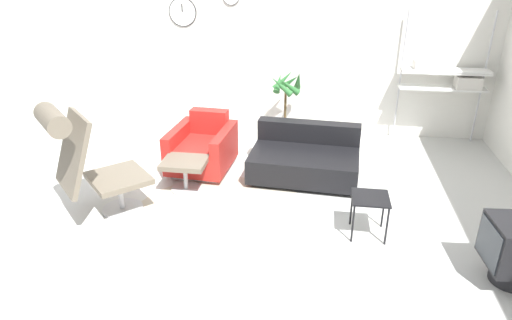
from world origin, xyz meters
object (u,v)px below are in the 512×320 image
(couch_low, at_px, (305,159))
(shelf_unit, at_px, (446,76))
(potted_plant, at_px, (286,109))
(lounge_chair, at_px, (83,154))
(side_table, at_px, (370,202))
(armchair_red, at_px, (203,149))
(ottoman, at_px, (185,167))

(couch_low, distance_m, shelf_unit, 2.48)
(potted_plant, bearing_deg, lounge_chair, -125.43)
(lounge_chair, height_order, side_table, lounge_chair)
(potted_plant, relative_size, shelf_unit, 0.58)
(armchair_red, relative_size, shelf_unit, 0.50)
(armchair_red, height_order, couch_low, armchair_red)
(ottoman, xyz_separation_m, couch_low, (1.38, 0.60, -0.07))
(lounge_chair, relative_size, armchair_red, 1.35)
(couch_low, bearing_deg, potted_plant, -69.46)
(lounge_chair, xyz_separation_m, armchair_red, (0.85, 1.40, -0.49))
(armchair_red, height_order, potted_plant, potted_plant)
(armchair_red, bearing_deg, ottoman, 89.52)
(couch_low, bearing_deg, ottoman, 27.46)
(ottoman, height_order, couch_low, couch_low)
(lounge_chair, distance_m, armchair_red, 1.71)
(armchair_red, bearing_deg, couch_low, -176.80)
(lounge_chair, bearing_deg, side_table, 48.30)
(couch_low, height_order, side_table, couch_low)
(ottoman, bearing_deg, armchair_red, 85.20)
(armchair_red, bearing_deg, shelf_unit, -152.45)
(lounge_chair, xyz_separation_m, side_table, (2.87, 0.12, -0.39))
(shelf_unit, bearing_deg, couch_low, -143.27)
(potted_plant, xyz_separation_m, shelf_unit, (2.24, 0.21, 0.53))
(side_table, bearing_deg, couch_low, 118.93)
(lounge_chair, distance_m, couch_low, 2.63)
(lounge_chair, relative_size, side_table, 2.99)
(armchair_red, distance_m, side_table, 2.39)
(armchair_red, relative_size, couch_low, 0.68)
(ottoman, height_order, side_table, side_table)
(lounge_chair, distance_m, shelf_unit, 4.93)
(ottoman, distance_m, potted_plant, 2.08)
(side_table, bearing_deg, ottoman, 162.59)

